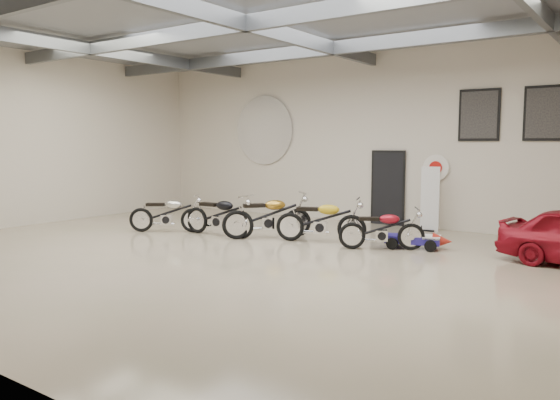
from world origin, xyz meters
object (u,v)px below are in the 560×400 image
Objects in this scene: motorcycle_silver at (167,213)px; go_kart at (419,237)px; motorcycle_yellow at (321,219)px; banner_stand at (430,198)px; motorcycle_red at (382,228)px; motorcycle_black at (219,214)px; motorcycle_gold at (267,215)px.

motorcycle_silver is 6.57m from go_kart.
motorcycle_silver is 4.27m from motorcycle_yellow.
banner_stand is 0.84× the size of motorcycle_yellow.
banner_stand is 3.16m from motorcycle_red.
motorcycle_gold is at bearing 18.30° from motorcycle_black.
motorcycle_gold reaches higher than go_kart.
motorcycle_gold is 1.42m from motorcycle_yellow.
banner_stand is at bearing 40.81° from motorcycle_black.
motorcycle_yellow reaches higher than motorcycle_black.
motorcycle_yellow is at bearing -17.47° from motorcycle_silver.
motorcycle_gold reaches higher than motorcycle_yellow.
motorcycle_red is at bearing -43.61° from motorcycle_gold.
motorcycle_gold is at bearing -15.27° from motorcycle_silver.
motorcycle_gold is (1.21, 0.45, 0.02)m from motorcycle_black.
banner_stand reaches higher than motorcycle_silver.
motorcycle_black reaches higher than motorcycle_red.
motorcycle_gold is at bearing 178.72° from go_kart.
motorcycle_red is 1.26× the size of go_kart.
motorcycle_gold reaches higher than motorcycle_black.
motorcycle_red is at bearing -151.56° from go_kart.
motorcycle_red is (2.98, 0.26, -0.09)m from motorcycle_gold.
motorcycle_yellow is at bearing -179.36° from go_kart.
motorcycle_yellow is (-1.54, -3.14, -0.34)m from banner_stand.
banner_stand is 5.67m from motorcycle_black.
motorcycle_silver is 1.07× the size of motorcycle_red.
motorcycle_black is at bearing 174.39° from motorcycle_yellow.
motorcycle_silver is 5.81m from motorcycle_red.
motorcycle_yellow is 1.58m from motorcycle_red.
motorcycle_silver is 0.93× the size of motorcycle_black.
motorcycle_black is 2.71m from motorcycle_yellow.
motorcycle_black is at bearing -179.48° from go_kart.
go_kart is (0.64, 0.59, -0.22)m from motorcycle_red.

